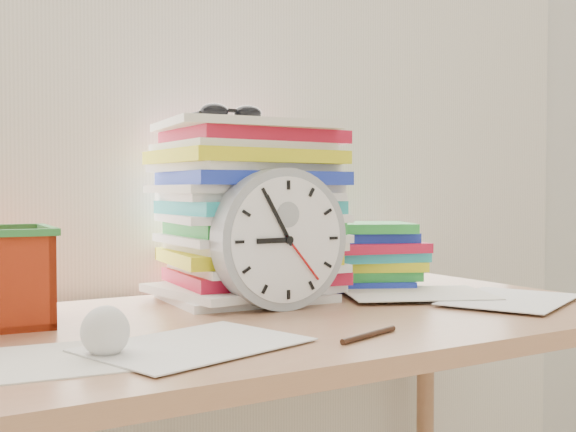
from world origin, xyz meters
TOP-DOWN VIEW (x-y plane):
  - curtain at (0.00, 1.98)m, footprint 2.40×0.01m
  - desk at (0.00, 1.60)m, footprint 1.40×0.70m
  - paper_stack at (0.09, 1.80)m, footprint 0.35×0.29m
  - clock at (0.07, 1.65)m, footprint 0.26×0.05m
  - sunglasses at (0.04, 1.78)m, footprint 0.15×0.13m
  - book_stack at (0.38, 1.80)m, footprint 0.30×0.26m
  - crumpled_ball at (-0.32, 1.45)m, footprint 0.07×0.07m
  - pen at (0.05, 1.36)m, footprint 0.13×0.05m
  - scattered_papers at (0.00, 1.60)m, footprint 1.26×0.42m

SIDE VIEW (x-z plane):
  - desk at x=0.00m, z-range 0.30..1.05m
  - pen at x=0.05m, z-range 0.75..0.76m
  - scattered_papers at x=0.00m, z-range 0.75..0.77m
  - crumpled_ball at x=-0.32m, z-range 0.75..0.82m
  - book_stack at x=0.38m, z-range 0.75..0.90m
  - clock at x=0.07m, z-range 0.75..1.01m
  - paper_stack at x=0.09m, z-range 0.75..1.10m
  - sunglasses at x=0.04m, z-range 1.10..1.14m
  - curtain at x=0.00m, z-range 0.05..2.55m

